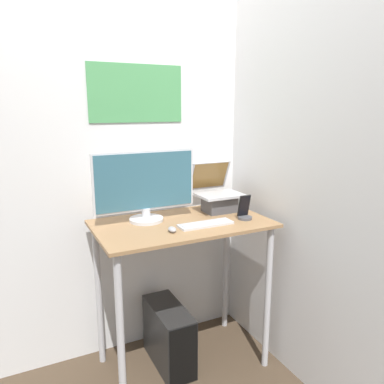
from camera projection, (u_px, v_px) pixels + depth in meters
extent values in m
cube|color=silver|center=(158.00, 160.00, 2.52)|extent=(6.00, 0.05, 2.60)
cube|color=#4C9959|center=(137.00, 93.00, 2.34)|extent=(0.61, 0.01, 0.36)
cube|color=silver|center=(298.00, 168.00, 2.18)|extent=(0.05, 6.00, 2.60)
cube|color=#936D47|center=(182.00, 224.00, 2.26)|extent=(1.04, 0.61, 0.02)
cylinder|color=#B7B7BC|center=(121.00, 338.00, 1.94)|extent=(0.04, 0.04, 0.95)
cylinder|color=#B7B7BC|center=(268.00, 298.00, 2.35)|extent=(0.04, 0.04, 0.95)
cylinder|color=#B7B7BC|center=(99.00, 295.00, 2.38)|extent=(0.04, 0.04, 0.95)
cylinder|color=#B7B7BC|center=(226.00, 268.00, 2.79)|extent=(0.04, 0.04, 0.95)
cube|color=#4C4C51|center=(220.00, 204.00, 2.47)|extent=(0.20, 0.15, 0.11)
cube|color=#B7B7BC|center=(220.00, 195.00, 2.46)|extent=(0.29, 0.21, 0.02)
cube|color=#B7B7BC|center=(209.00, 176.00, 2.56)|extent=(0.29, 0.09, 0.20)
cube|color=olive|center=(209.00, 175.00, 2.56)|extent=(0.26, 0.08, 0.18)
cylinder|color=silver|center=(146.00, 219.00, 2.28)|extent=(0.21, 0.21, 0.02)
cylinder|color=silver|center=(146.00, 213.00, 2.27)|extent=(0.05, 0.05, 0.06)
cube|color=silver|center=(145.00, 181.00, 2.23)|extent=(0.63, 0.01, 0.36)
cube|color=#336072|center=(145.00, 181.00, 2.22)|extent=(0.60, 0.01, 0.34)
cube|color=silver|center=(206.00, 224.00, 2.19)|extent=(0.33, 0.10, 0.01)
cube|color=#A8A8AD|center=(206.00, 223.00, 2.19)|extent=(0.30, 0.09, 0.00)
ellipsoid|color=#99999E|center=(172.00, 229.00, 2.07)|extent=(0.04, 0.07, 0.03)
cylinder|color=#4C4C51|center=(245.00, 218.00, 2.31)|extent=(0.09, 0.09, 0.02)
cube|color=black|center=(244.00, 206.00, 2.31)|extent=(0.08, 0.04, 0.14)
cube|color=black|center=(244.00, 206.00, 2.31)|extent=(0.07, 0.03, 0.12)
cube|color=black|center=(169.00, 336.00, 2.42)|extent=(0.19, 0.46, 0.40)
cube|color=black|center=(184.00, 356.00, 2.22)|extent=(0.18, 0.01, 0.38)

